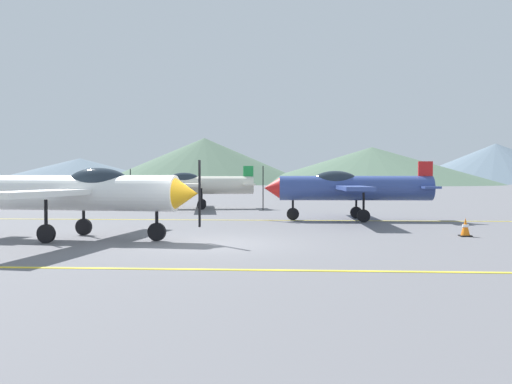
% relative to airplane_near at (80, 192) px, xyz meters
% --- Properties ---
extents(ground_plane, '(400.00, 400.00, 0.00)m').
position_rel_airplane_near_xyz_m(ground_plane, '(4.11, -0.84, -1.46)').
color(ground_plane, slate).
extents(apron_line_near, '(80.00, 0.16, 0.01)m').
position_rel_airplane_near_xyz_m(apron_line_near, '(4.11, -5.08, -1.45)').
color(apron_line_near, yellow).
rests_on(apron_line_near, ground_plane).
extents(apron_line_far, '(80.00, 0.16, 0.01)m').
position_rel_airplane_near_xyz_m(apron_line_far, '(4.11, 7.53, -1.45)').
color(apron_line_far, yellow).
rests_on(apron_line_far, ground_plane).
extents(airplane_near, '(7.54, 8.65, 2.59)m').
position_rel_airplane_near_xyz_m(airplane_near, '(0.00, 0.00, 0.00)').
color(airplane_near, white).
rests_on(airplane_near, ground_plane).
extents(airplane_mid, '(7.46, 8.60, 2.59)m').
position_rel_airplane_near_xyz_m(airplane_mid, '(8.93, 7.77, 0.00)').
color(airplane_mid, '#33478C').
rests_on(airplane_mid, ground_plane).
extents(airplane_far, '(7.55, 8.65, 2.59)m').
position_rel_airplane_near_xyz_m(airplane_far, '(0.55, 16.13, 0.00)').
color(airplane_far, silver).
rests_on(airplane_far, ground_plane).
extents(traffic_cone_front, '(0.36, 0.36, 0.59)m').
position_rel_airplane_near_xyz_m(traffic_cone_front, '(11.95, 1.55, -1.17)').
color(traffic_cone_front, black).
rests_on(traffic_cone_front, ground_plane).
extents(hill_left, '(60.66, 60.66, 8.00)m').
position_rel_airplane_near_xyz_m(hill_left, '(-60.74, 151.23, 2.54)').
color(hill_left, slate).
rests_on(hill_left, ground_plane).
extents(hill_centerleft, '(61.55, 61.55, 13.20)m').
position_rel_airplane_near_xyz_m(hill_centerleft, '(-18.11, 136.50, 5.14)').
color(hill_centerleft, '#4C6651').
rests_on(hill_centerleft, ground_plane).
extents(hill_centerright, '(67.70, 67.70, 10.14)m').
position_rel_airplane_near_xyz_m(hill_centerright, '(28.73, 131.64, 3.62)').
color(hill_centerright, '#4C6651').
rests_on(hill_centerright, ground_plane).
extents(hill_right, '(60.89, 60.89, 12.56)m').
position_rel_airplane_near_xyz_m(hill_right, '(71.10, 156.86, 4.82)').
color(hill_right, slate).
rests_on(hill_right, ground_plane).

